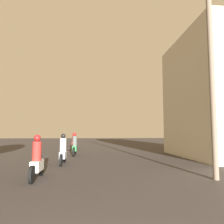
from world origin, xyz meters
name	(u,v)px	position (x,y,z in m)	size (l,w,h in m)	color
motorcycle_white	(37,161)	(-1.61, 6.71, 0.63)	(0.60, 1.88, 1.58)	black
motorcycle_silver	(63,152)	(-1.18, 10.33, 0.63)	(0.60, 2.02, 1.58)	black
motorcycle_green	(75,146)	(-0.92, 14.52, 0.65)	(0.60, 1.97, 1.62)	black
motorcycle_red	(74,143)	(-1.43, 19.74, 0.64)	(0.60, 2.15, 1.59)	black
building_right_near	(222,96)	(9.20, 12.77, 4.12)	(5.79, 7.68, 8.24)	beige
utility_pole_near	(211,68)	(4.68, 6.11, 4.02)	(1.60, 0.20, 7.71)	#6B5B4C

